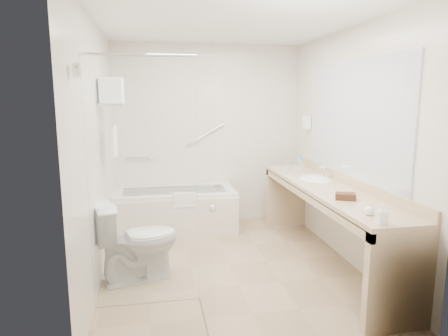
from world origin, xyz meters
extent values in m
plane|color=#A08563|center=(0.00, 0.00, 0.00)|extent=(3.20, 3.20, 0.00)
cube|color=white|center=(0.00, 0.00, 2.50)|extent=(2.60, 3.20, 0.10)
cube|color=beige|center=(0.00, 1.60, 1.25)|extent=(2.60, 0.10, 2.50)
cube|color=beige|center=(0.00, -1.60, 1.25)|extent=(2.60, 0.10, 2.50)
cube|color=beige|center=(-1.30, 0.00, 1.25)|extent=(0.10, 3.20, 2.50)
cube|color=beige|center=(1.30, 0.00, 1.25)|extent=(0.10, 3.20, 2.50)
cube|color=silver|center=(-0.50, 1.25, 0.28)|extent=(1.60, 0.70, 0.55)
cube|color=beige|center=(-0.50, 0.89, 0.25)|extent=(1.60, 0.02, 0.50)
cube|color=white|center=(-0.40, 0.90, 0.50)|extent=(0.28, 0.06, 0.18)
cylinder|color=silver|center=(-0.95, 1.56, 0.95)|extent=(0.40, 0.03, 0.03)
cylinder|color=silver|center=(-0.05, 1.56, 1.25)|extent=(0.53, 0.03, 0.33)
cube|color=silver|center=(-0.85, -0.70, 1.05)|extent=(0.90, 0.01, 2.10)
cube|color=silver|center=(-0.40, -1.15, 1.05)|extent=(0.02, 0.90, 2.10)
cylinder|color=silver|center=(-0.85, -0.70, 2.10)|extent=(0.90, 0.02, 0.02)
sphere|color=silver|center=(-0.37, -1.30, 1.00)|extent=(0.05, 0.05, 0.05)
cylinder|color=silver|center=(-1.25, -1.15, 1.95)|extent=(0.04, 0.10, 0.10)
cube|color=silver|center=(-1.17, 0.35, 1.70)|extent=(0.24, 0.55, 0.02)
cylinder|color=silver|center=(-1.17, 0.35, 1.48)|extent=(0.02, 0.55, 0.02)
cube|color=white|center=(-1.17, 0.35, 1.32)|extent=(0.03, 0.42, 0.32)
cube|color=white|center=(-1.17, 0.35, 1.76)|extent=(0.22, 0.40, 0.08)
cube|color=white|center=(-1.17, 0.35, 1.84)|extent=(0.22, 0.40, 0.08)
cube|color=white|center=(-1.17, 0.35, 1.93)|extent=(0.22, 0.40, 0.08)
cube|color=tan|center=(1.02, -0.15, 0.82)|extent=(0.55, 2.70, 0.05)
cube|color=tan|center=(1.29, -0.15, 0.90)|extent=(0.03, 2.70, 0.10)
cube|color=tan|center=(0.77, -0.15, 0.77)|extent=(0.04, 2.70, 0.08)
cube|color=tan|center=(1.02, -1.46, 0.40)|extent=(0.55, 0.08, 0.80)
cube|color=tan|center=(1.02, 1.16, 0.40)|extent=(0.55, 0.08, 0.80)
ellipsoid|color=silver|center=(1.05, 0.25, 0.82)|extent=(0.40, 0.52, 0.14)
cylinder|color=silver|center=(1.20, 0.25, 0.93)|extent=(0.03, 0.03, 0.14)
cube|color=silver|center=(1.29, -0.15, 1.55)|extent=(0.02, 2.00, 1.20)
cube|color=white|center=(1.25, 1.05, 1.45)|extent=(0.08, 0.10, 0.18)
imported|color=silver|center=(-0.95, -0.19, 0.39)|extent=(0.90, 0.66, 0.79)
cube|color=#4B2E1B|center=(0.96, -0.69, 0.88)|extent=(0.21, 0.18, 0.06)
imported|color=white|center=(0.88, -1.40, 0.88)|extent=(0.07, 0.15, 0.07)
imported|color=white|center=(0.91, -1.18, 0.89)|extent=(0.11, 0.12, 0.08)
cylinder|color=silver|center=(0.96, 0.43, 0.94)|extent=(0.07, 0.07, 0.19)
cylinder|color=#2681D9|center=(0.96, 0.43, 1.05)|extent=(0.04, 0.04, 0.03)
cylinder|color=silver|center=(1.01, 0.62, 0.94)|extent=(0.07, 0.07, 0.19)
cylinder|color=#2681D9|center=(1.01, 0.62, 1.05)|extent=(0.04, 0.04, 0.03)
cylinder|color=silver|center=(0.91, 0.80, 0.93)|extent=(0.06, 0.06, 0.16)
cylinder|color=#2681D9|center=(0.91, 0.80, 1.02)|extent=(0.03, 0.03, 0.02)
cylinder|color=silver|center=(0.96, 0.65, 0.90)|extent=(0.10, 0.10, 0.10)
cylinder|color=silver|center=(0.82, 0.62, 0.90)|extent=(0.08, 0.08, 0.09)
camera|label=1|loc=(-0.76, -3.99, 1.77)|focal=32.00mm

